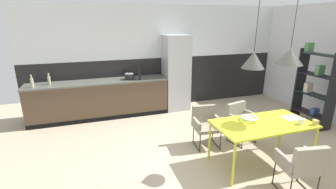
% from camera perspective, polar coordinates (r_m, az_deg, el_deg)
% --- Properties ---
extents(ground_plane, '(9.12, 9.12, 0.00)m').
position_cam_1_polar(ground_plane, '(4.27, 11.87, -15.97)').
color(ground_plane, tan).
extents(back_wall_splashback_dark, '(7.02, 0.12, 1.35)m').
position_cam_1_polar(back_wall_splashback_dark, '(6.67, -1.19, 3.07)').
color(back_wall_splashback_dark, black).
rests_on(back_wall_splashback_dark, ground).
extents(back_wall_panel_upper, '(7.02, 0.12, 1.35)m').
position_cam_1_polar(back_wall_panel_upper, '(6.47, -1.26, 14.73)').
color(back_wall_panel_upper, silver).
rests_on(back_wall_panel_upper, back_wall_splashback_dark).
extents(kitchen_counter, '(3.30, 0.63, 0.92)m').
position_cam_1_polar(kitchen_counter, '(6.11, -15.77, -1.06)').
color(kitchen_counter, '#4D3B2A').
rests_on(kitchen_counter, ground).
extents(refrigerator_column, '(0.63, 0.60, 1.96)m').
position_cam_1_polar(refrigerator_column, '(6.34, 1.92, 5.14)').
color(refrigerator_column, '#ADAFB2').
rests_on(refrigerator_column, ground).
extents(dining_table, '(1.57, 0.80, 0.74)m').
position_cam_1_polar(dining_table, '(4.17, 21.63, -6.92)').
color(dining_table, gold).
rests_on(dining_table, ground).
extents(armchair_far_side, '(0.58, 0.57, 0.76)m').
position_cam_1_polar(armchair_far_side, '(4.92, 16.83, -5.17)').
color(armchair_far_side, gray).
rests_on(armchair_far_side, ground).
extents(armchair_facing_counter, '(0.55, 0.54, 0.80)m').
position_cam_1_polar(armchair_facing_counter, '(3.76, 29.37, -13.94)').
color(armchair_facing_counter, gray).
rests_on(armchair_facing_counter, ground).
extents(armchair_near_window, '(0.53, 0.51, 0.76)m').
position_cam_1_polar(armchair_near_window, '(4.63, 8.98, -6.30)').
color(armchair_near_window, gray).
rests_on(armchair_near_window, ground).
extents(fruit_bowl, '(0.28, 0.28, 0.06)m').
position_cam_1_polar(fruit_bowl, '(4.16, 18.71, -5.33)').
color(fruit_bowl, silver).
rests_on(fruit_bowl, dining_table).
extents(open_book, '(0.30, 0.22, 0.02)m').
position_cam_1_polar(open_book, '(4.54, 27.30, -4.92)').
color(open_book, white).
rests_on(open_book, dining_table).
extents(mug_glass_clear, '(0.13, 0.08, 0.09)m').
position_cam_1_polar(mug_glass_clear, '(4.34, 29.18, -5.62)').
color(mug_glass_clear, white).
rests_on(mug_glass_clear, dining_table).
extents(mug_dark_espresso, '(0.13, 0.09, 0.08)m').
position_cam_1_polar(mug_dark_espresso, '(4.42, 31.62, -5.69)').
color(mug_dark_espresso, gold).
rests_on(mug_dark_espresso, dining_table).
extents(cooking_pot, '(0.21, 0.21, 0.17)m').
position_cam_1_polar(cooking_pot, '(5.98, -9.21, 4.28)').
color(cooking_pot, black).
rests_on(cooking_pot, kitchen_counter).
extents(bottle_wine_green, '(0.07, 0.07, 0.29)m').
position_cam_1_polar(bottle_wine_green, '(5.94, -29.63, 2.51)').
color(bottle_wine_green, tan).
rests_on(bottle_wine_green, kitchen_counter).
extents(bottle_vinegar_dark, '(0.06, 0.06, 0.28)m').
position_cam_1_polar(bottle_vinegar_dark, '(5.87, -6.74, 4.63)').
color(bottle_vinegar_dark, black).
rests_on(bottle_vinegar_dark, kitchen_counter).
extents(bottle_spice_small, '(0.06, 0.06, 0.26)m').
position_cam_1_polar(bottle_spice_small, '(6.05, -26.43, 3.13)').
color(bottle_spice_small, tan).
rests_on(bottle_spice_small, kitchen_counter).
extents(open_shelf_unit, '(0.30, 0.87, 1.83)m').
position_cam_1_polar(open_shelf_unit, '(6.31, 31.55, 2.01)').
color(open_shelf_unit, black).
rests_on(open_shelf_unit, ground).
extents(pendant_lamp_over_table_near, '(0.33, 0.33, 1.00)m').
position_cam_1_polar(pendant_lamp_over_table_near, '(3.68, 19.64, 7.72)').
color(pendant_lamp_over_table_near, black).
extents(pendant_lamp_over_table_far, '(0.40, 0.40, 0.98)m').
position_cam_1_polar(pendant_lamp_over_table_far, '(4.08, 26.95, 8.07)').
color(pendant_lamp_over_table_far, black).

